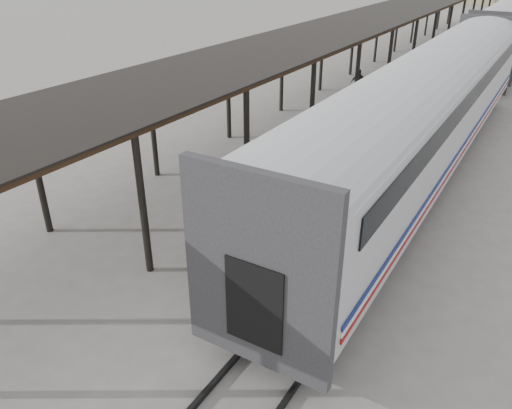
{
  "coord_description": "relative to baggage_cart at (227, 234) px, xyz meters",
  "views": [
    {
      "loc": [
        6.94,
        -10.15,
        7.82
      ],
      "look_at": [
        0.82,
        -0.0,
        1.7
      ],
      "focal_mm": 35.0,
      "sensor_mm": 36.0,
      "label": 1
    }
  ],
  "objects": [
    {
      "name": "ground",
      "position": [
        0.01,
        0.21,
        -0.65
      ],
      "size": [
        160.0,
        160.0,
        0.0
      ],
      "primitive_type": "plane",
      "color": "slate",
      "rests_on": "ground"
    },
    {
      "name": "porter",
      "position": [
        0.25,
        -0.65,
        1.16
      ],
      "size": [
        0.49,
        0.71,
        1.89
      ],
      "primitive_type": "imported",
      "rotation": [
        0.0,
        0.0,
        1.63
      ],
      "color": "navy",
      "rests_on": "baggage_cart"
    },
    {
      "name": "suitcase_stack",
      "position": [
        -0.17,
        0.31,
        0.38
      ],
      "size": [
        1.28,
        1.26,
        0.44
      ],
      "rotation": [
        0.0,
        0.0,
        0.26
      ],
      "color": "#3D3D3F",
      "rests_on": "baggage_cart"
    },
    {
      "name": "pedestrian",
      "position": [
        -2.92,
        17.99,
        0.15
      ],
      "size": [
        1.02,
        0.71,
        1.6
      ],
      "primitive_type": "imported",
      "rotation": [
        0.0,
        0.0,
        3.51
      ],
      "color": "black",
      "rests_on": "ground"
    },
    {
      "name": "canopy",
      "position": [
        -3.39,
        24.21,
        3.36
      ],
      "size": [
        4.9,
        64.3,
        4.15
      ],
      "color": "#422B19",
      "rests_on": "ground"
    },
    {
      "name": "luggage_tug",
      "position": [
        -2.18,
        17.27,
        -0.11
      ],
      "size": [
        1.27,
        1.53,
        1.17
      ],
      "rotation": [
        0.0,
        0.0,
        -0.42
      ],
      "color": "maroon",
      "rests_on": "ground"
    },
    {
      "name": "rails",
      "position": [
        3.21,
        34.21,
        -0.59
      ],
      "size": [
        1.54,
        150.0,
        0.12
      ],
      "color": "black",
      "rests_on": "ground"
    },
    {
      "name": "baggage_cart",
      "position": [
        0.0,
        0.0,
        0.0
      ],
      "size": [
        1.83,
        2.64,
        0.86
      ],
      "rotation": [
        0.0,
        0.0,
        0.26
      ],
      "color": "brown",
      "rests_on": "ground"
    }
  ]
}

